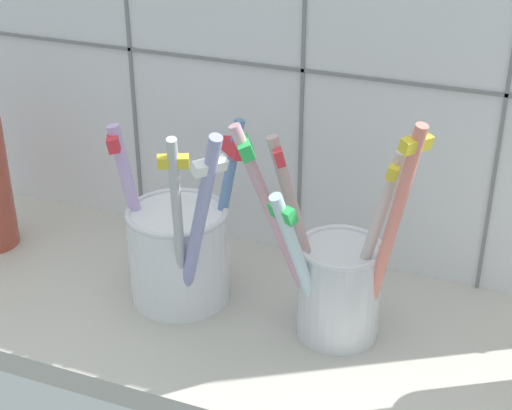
# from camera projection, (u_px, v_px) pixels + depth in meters

# --- Properties ---
(counter_slab) EXTENTS (0.64, 0.22, 0.02)m
(counter_slab) POSITION_uv_depth(u_px,v_px,m) (253.00, 327.00, 0.64)
(counter_slab) COLOR #BCB7AD
(counter_slab) RESTS_ON ground
(tile_wall_back) EXTENTS (0.64, 0.02, 0.45)m
(tile_wall_back) POSITION_uv_depth(u_px,v_px,m) (308.00, 26.00, 0.63)
(tile_wall_back) COLOR white
(tile_wall_back) RESTS_ON ground
(toothbrush_cup_left) EXTENTS (0.12, 0.11, 0.18)m
(toothbrush_cup_left) POSITION_uv_depth(u_px,v_px,m) (179.00, 249.00, 0.63)
(toothbrush_cup_left) COLOR white
(toothbrush_cup_left) RESTS_ON counter_slab
(toothbrush_cup_right) EXTENTS (0.13, 0.09, 0.19)m
(toothbrush_cup_right) POSITION_uv_depth(u_px,v_px,m) (337.00, 279.00, 0.59)
(toothbrush_cup_right) COLOR silver
(toothbrush_cup_right) RESTS_ON counter_slab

